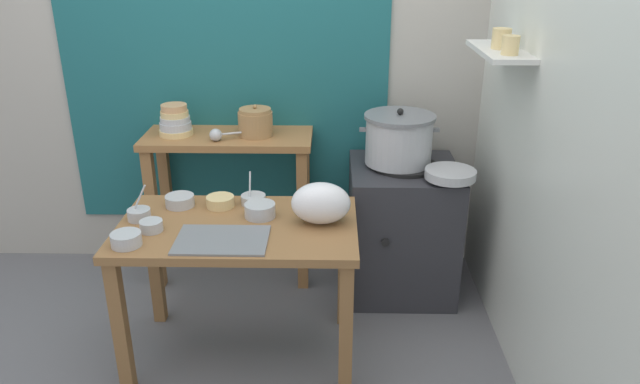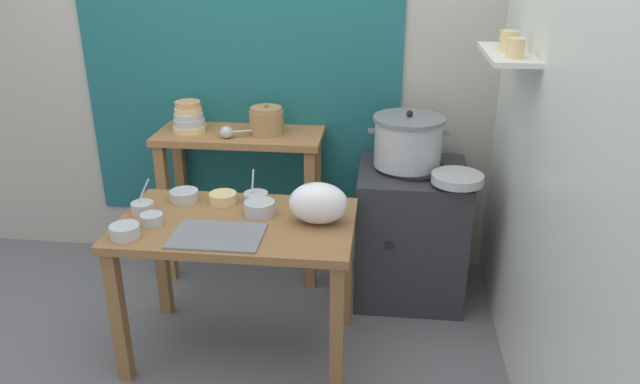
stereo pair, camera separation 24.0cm
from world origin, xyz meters
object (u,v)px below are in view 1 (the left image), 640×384
plastic_bag (321,203)px  prep_bowl_4 (253,199)px  prep_bowl_0 (260,210)px  prep_bowl_5 (220,201)px  steamer_pot (399,139)px  prep_bowl_3 (151,225)px  wide_pan (450,174)px  prep_bowl_2 (180,200)px  prep_bowl_1 (139,214)px  ladle (218,135)px  stove_block (401,228)px  prep_bowl_6 (126,239)px  serving_tray (221,240)px  back_shelf_table (230,171)px  clay_pot (255,122)px  bowl_stack_enamel (175,121)px  prep_table (239,245)px

plastic_bag → prep_bowl_4: size_ratio=1.74×
prep_bowl_0 → prep_bowl_5: size_ratio=1.07×
steamer_pot → prep_bowl_3: size_ratio=4.23×
prep_bowl_0 → prep_bowl_4: (-0.05, 0.15, -0.01)m
wide_pan → prep_bowl_2: size_ratio=1.89×
prep_bowl_1 → prep_bowl_3: (0.09, -0.12, -0.00)m
ladle → prep_bowl_5: 0.53m
stove_block → prep_bowl_1: bearing=-154.7°
plastic_bag → prep_bowl_6: bearing=-163.6°
stove_block → serving_tray: bearing=-137.0°
back_shelf_table → prep_bowl_0: bearing=-69.8°
prep_bowl_4 → prep_bowl_6: prep_bowl_4 is taller
clay_pot → ladle: bearing=-151.8°
ladle → wide_pan: ladle is taller
plastic_bag → prep_bowl_1: bearing=179.0°
stove_block → bowl_stack_enamel: (-1.30, 0.13, 0.60)m
back_shelf_table → steamer_pot: 1.00m
stove_block → steamer_pot: (-0.04, 0.02, 0.54)m
wide_pan → clay_pot: bearing=162.1°
wide_pan → prep_bowl_0: (-0.95, -0.36, -0.05)m
stove_block → serving_tray: stove_block is taller
bowl_stack_enamel → prep_bowl_6: 1.03m
prep_bowl_2 → prep_bowl_6: (-0.13, -0.42, 0.00)m
prep_bowl_1 → prep_bowl_3: 0.15m
back_shelf_table → bowl_stack_enamel: bowl_stack_enamel is taller
clay_pot → plastic_bag: clay_pot is taller
bowl_stack_enamel → prep_bowl_5: 0.72m
back_shelf_table → bowl_stack_enamel: (-0.29, 0.00, 0.30)m
stove_block → clay_pot: clay_pot is taller
stove_block → prep_bowl_3: size_ratio=7.57×
prep_bowl_3 → prep_bowl_5: size_ratio=0.76×
prep_bowl_4 → prep_bowl_5: bearing=-166.9°
steamer_pot → prep_bowl_0: steamer_pot is taller
wide_pan → prep_bowl_5: (-1.16, -0.25, -0.05)m
steamer_pot → wide_pan: (0.25, -0.23, -0.12)m
serving_tray → prep_bowl_2: size_ratio=2.84×
bowl_stack_enamel → ladle: bearing=-22.4°
prep_bowl_0 → prep_bowl_6: bearing=-150.8°
wide_pan → prep_bowl_3: size_ratio=2.58×
plastic_bag → wide_pan: plastic_bag is taller
prep_table → prep_bowl_4: bearing=78.8°
plastic_bag → prep_bowl_3: plastic_bag is taller
prep_bowl_2 → prep_bowl_6: prep_bowl_6 is taller
prep_bowl_4 → prep_bowl_6: size_ratio=1.20×
serving_tray → prep_bowl_5: bearing=100.3°
clay_pot → prep_bowl_3: (-0.37, -0.86, -0.23)m
prep_bowl_0 → prep_bowl_4: bearing=108.5°
clay_pot → wide_pan: size_ratio=0.73×
back_shelf_table → wide_pan: 1.27m
prep_bowl_4 → stove_block: bearing=28.1°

